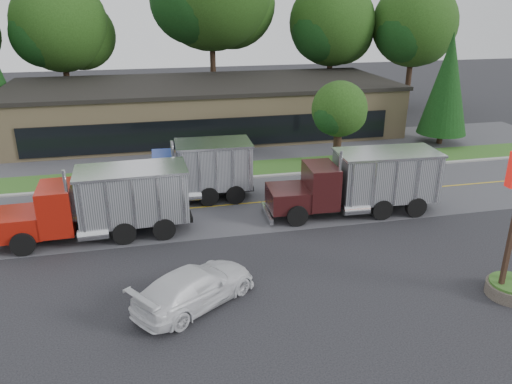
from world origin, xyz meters
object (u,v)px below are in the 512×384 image
dump_truck_red (107,201)px  dump_truck_maroon (363,181)px  rally_car (195,287)px  dump_truck_blue (197,170)px

dump_truck_red → dump_truck_maroon: 13.26m
dump_truck_maroon → rally_car: 12.01m
dump_truck_red → rally_car: bearing=114.8°
dump_truck_red → rally_car: (3.45, -6.86, -1.06)m
dump_truck_red → dump_truck_maroon: size_ratio=0.97×
dump_truck_blue → dump_truck_maroon: bearing=157.3°
dump_truck_red → dump_truck_maroon: bearing=178.0°
dump_truck_maroon → dump_truck_red: bearing=2.6°
dump_truck_maroon → rally_car: bearing=37.6°
dump_truck_maroon → rally_car: dump_truck_maroon is taller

